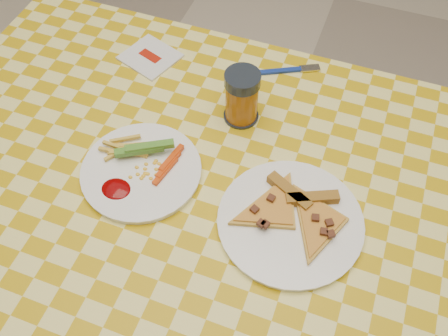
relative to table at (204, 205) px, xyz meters
The scene contains 9 objects.
ground 0.68m from the table, ahead, with size 8.00×8.00×0.00m, color beige.
table is the anchor object (origin of this frame).
plate_left 0.15m from the table, behind, with size 0.23×0.23×0.01m, color white.
plate_right 0.20m from the table, ahead, with size 0.27×0.27×0.01m, color white.
fries_veggies 0.16m from the table, behind, with size 0.18×0.16×0.04m.
pizza_slices 0.21m from the table, ahead, with size 0.28×0.23×0.02m.
drink_glass 0.24m from the table, 86.66° to the left, with size 0.08×0.08×0.12m.
napkin 0.40m from the table, 130.54° to the left, with size 0.15×0.14×0.01m.
fork 0.38m from the table, 79.01° to the left, with size 0.14×0.08×0.01m.
Camera 1 is at (0.22, -0.49, 1.57)m, focal length 40.00 mm.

